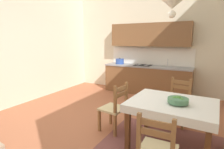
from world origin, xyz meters
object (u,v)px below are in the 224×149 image
dining_table (172,109)px  dining_chair_tv_side (115,108)px  dining_chair_kitchen_side (178,103)px  fruit_bowl (178,100)px  pendant_lamp (172,5)px  kitchen_cabinetry (147,67)px

dining_table → dining_chair_tv_side: 1.04m
dining_chair_kitchen_side → dining_chair_tv_side: bearing=-138.7°
fruit_bowl → pendant_lamp: bearing=154.2°
dining_chair_tv_side → pendant_lamp: (0.94, -0.03, 1.75)m
dining_chair_tv_side → dining_chair_kitchen_side: same height
dining_table → fruit_bowl: 0.22m
dining_chair_kitchen_side → pendant_lamp: (-0.06, -0.90, 1.75)m
dining_chair_tv_side → dining_chair_kitchen_side: bearing=41.3°
kitchen_cabinetry → pendant_lamp: (1.17, -2.72, 1.33)m
pendant_lamp → dining_chair_kitchen_side: bearing=86.4°
dining_chair_kitchen_side → pendant_lamp: pendant_lamp is taller
dining_table → dining_chair_kitchen_side: bearing=91.7°
pendant_lamp → fruit_bowl: bearing=-25.8°
dining_table → pendant_lamp: bearing=173.4°
dining_table → dining_chair_tv_side: (-1.02, 0.04, -0.19)m
kitchen_cabinetry → dining_table: (1.25, -2.73, -0.23)m
kitchen_cabinetry → fruit_bowl: kitchen_cabinetry is taller
dining_chair_kitchen_side → fruit_bowl: dining_chair_kitchen_side is taller
kitchen_cabinetry → dining_chair_tv_side: bearing=-85.2°
dining_table → dining_chair_kitchen_side: size_ratio=1.43×
kitchen_cabinetry → pendant_lamp: pendant_lamp is taller
kitchen_cabinetry → fruit_bowl: bearing=-64.4°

